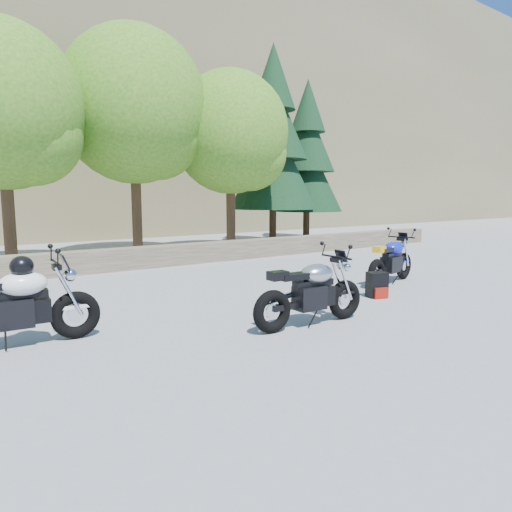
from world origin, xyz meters
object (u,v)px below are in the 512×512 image
Objects in this scene: blue_bike at (391,261)px; white_bike at (12,303)px; silver_bike at (311,293)px; backpack at (377,285)px.

white_bike is at bearing 166.72° from blue_bike.
blue_bike is at bearing 4.02° from white_bike.
silver_bike is at bearing -172.05° from blue_bike.
blue_bike is (3.33, 1.28, -0.00)m from silver_bike.
silver_bike reaches higher than blue_bike.
white_bike reaches higher than backpack.
silver_bike is 3.57m from blue_bike.
backpack is (2.08, 0.60, -0.23)m from silver_bike.
white_bike reaches higher than blue_bike.
silver_bike is at bearing -146.31° from backpack.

